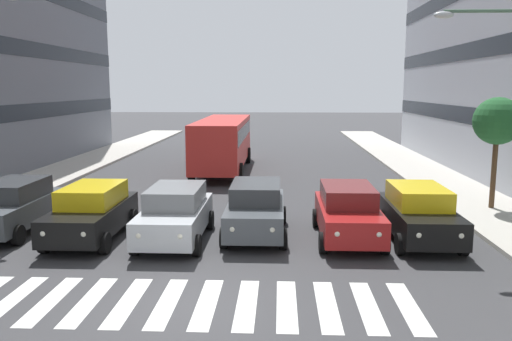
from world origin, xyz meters
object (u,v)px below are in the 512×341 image
at_px(car_2, 256,209).
at_px(bus_behind_traffic, 223,139).
at_px(car_5, 13,206).
at_px(car_4, 92,212).
at_px(street_lamp_left, 511,102).
at_px(car_1, 348,212).
at_px(car_3, 175,213).
at_px(car_0, 419,213).
at_px(street_tree_1, 497,122).

height_order(car_2, bus_behind_traffic, bus_behind_traffic).
xyz_separation_m(car_2, car_5, (8.17, -0.00, 0.00)).
bearing_deg(car_4, street_lamp_left, 177.52).
xyz_separation_m(car_1, bus_behind_traffic, (5.46, -13.54, 0.97)).
xyz_separation_m(car_3, street_lamp_left, (-9.91, 0.47, 3.52)).
xyz_separation_m(car_2, street_lamp_left, (-7.40, 1.24, 3.52)).
xyz_separation_m(car_0, street_lamp_left, (-2.22, 0.88, 3.52)).
bearing_deg(car_4, bus_behind_traffic, -101.04).
height_order(car_1, car_2, same).
bearing_deg(car_0, car_2, -4.04).
bearing_deg(car_2, street_tree_1, -157.91).
height_order(car_0, car_5, same).
bearing_deg(car_5, car_0, 178.42).
distance_m(car_0, street_tree_1, 6.22).
xyz_separation_m(car_0, street_tree_1, (-3.91, -4.06, 2.63)).
bearing_deg(car_1, street_lamp_left, 168.60).
bearing_deg(car_3, car_0, -176.96).
bearing_deg(car_4, car_3, 178.28).
height_order(car_3, car_5, same).
height_order(car_5, street_lamp_left, street_lamp_left).
distance_m(car_3, bus_behind_traffic, 14.01).
relative_size(car_5, street_tree_1, 1.03).
bearing_deg(car_4, car_0, -178.20).
height_order(car_1, car_4, same).
relative_size(car_1, street_tree_1, 1.03).
bearing_deg(bus_behind_traffic, street_tree_1, 140.69).
bearing_deg(car_2, street_lamp_left, 170.47).
xyz_separation_m(car_5, street_tree_1, (-17.27, -3.69, 2.63)).
relative_size(car_0, bus_behind_traffic, 0.42).
bearing_deg(car_3, car_4, -1.72).
xyz_separation_m(car_4, bus_behind_traffic, (-2.71, -13.89, 0.97)).
relative_size(car_1, bus_behind_traffic, 0.42).
bearing_deg(car_4, street_tree_1, -162.97).
bearing_deg(car_0, car_4, 1.80).
bearing_deg(car_1, car_2, -6.67).
bearing_deg(car_0, car_1, -0.55).
bearing_deg(bus_behind_traffic, car_2, 100.77).
distance_m(car_1, car_4, 8.18).
xyz_separation_m(car_3, car_4, (2.71, -0.08, 0.00)).
bearing_deg(street_lamp_left, car_5, -4.57).
xyz_separation_m(car_3, bus_behind_traffic, (-0.00, -13.97, 0.97)).
height_order(car_0, street_tree_1, street_tree_1).
bearing_deg(street_lamp_left, car_2, -9.53).
height_order(car_1, car_3, same).
bearing_deg(street_tree_1, street_lamp_left, 71.03).
xyz_separation_m(car_3, street_tree_1, (-11.61, -4.47, 2.63)).
relative_size(car_0, car_2, 1.00).
xyz_separation_m(car_0, car_5, (13.36, -0.37, 0.00)).
distance_m(car_4, street_lamp_left, 13.12).
bearing_deg(car_4, car_5, -13.27).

